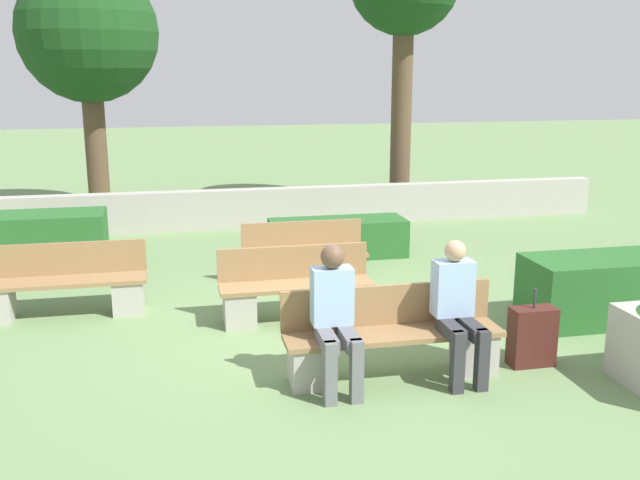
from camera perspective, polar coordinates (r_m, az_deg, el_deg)
The scene contains 13 objects.
ground_plane at distance 8.35m, azimuth -0.13°, elevation -6.85°, with size 60.00×60.00×0.00m, color #6B8956.
perimeter_wall at distance 13.43m, azimuth -4.89°, elevation 2.58°, with size 13.52×0.30×0.73m.
bench_front at distance 6.97m, azimuth 5.80°, elevation -8.13°, with size 2.12×0.48×0.86m.
bench_left_side at distance 8.43m, azimuth -1.92°, elevation -4.27°, with size 1.81×0.49×0.86m.
bench_right_side at distance 9.12m, azimuth -19.85°, elevation -3.68°, with size 1.96×0.48×0.86m.
bench_back at distance 9.78m, azimuth -1.23°, elevation -1.79°, with size 1.69×0.48×0.86m.
person_seated_man at distance 6.55m, azimuth 1.20°, elevation -5.70°, with size 0.38×0.64×1.35m.
person_seated_woman at distance 6.91m, azimuth 10.93°, elevation -5.05°, with size 0.38×0.64×1.33m.
hedge_block_near_left at distance 11.30m, azimuth 1.43°, elevation 0.17°, with size 2.14×0.76×0.59m.
hedge_block_near_right at distance 9.05m, azimuth 21.69°, elevation -3.65°, with size 1.83×0.86×0.77m.
hedge_block_mid_left at distance 11.49m, azimuth -21.15°, elevation 0.03°, with size 1.78×0.87×0.81m.
suitcase at distance 7.50m, azimuth 16.60°, elevation -7.40°, with size 0.45×0.23×0.80m.
tree_leftmost at distance 15.06m, azimuth -18.07°, elevation 15.31°, with size 2.71×2.71×4.95m.
Camera 1 is at (-1.60, -7.66, 2.91)m, focal length 40.00 mm.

